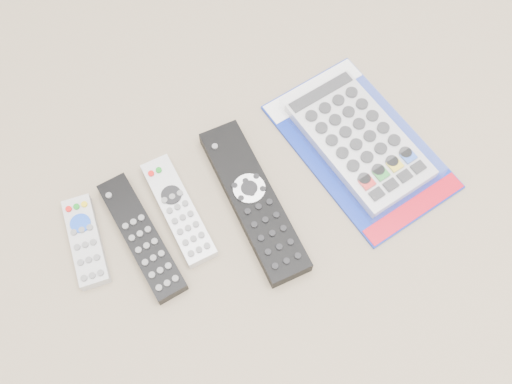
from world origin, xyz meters
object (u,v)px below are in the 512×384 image
jumbo_remote_packaged (359,139)px  remote_large_black (254,200)px  remote_slim_black (142,237)px  remote_silver_dvd (178,210)px  remote_small_grey (86,241)px

jumbo_remote_packaged → remote_large_black: bearing=178.2°
remote_large_black → jumbo_remote_packaged: 0.19m
remote_slim_black → remote_silver_dvd: (0.06, 0.01, -0.00)m
remote_large_black → jumbo_remote_packaged: size_ratio=0.87×
remote_large_black → jumbo_remote_packaged: bearing=6.9°
remote_large_black → remote_silver_dvd: bearing=161.9°
remote_silver_dvd → jumbo_remote_packaged: (0.29, -0.03, 0.01)m
remote_silver_dvd → jumbo_remote_packaged: size_ratio=0.59×
remote_silver_dvd → remote_slim_black: bearing=-167.0°
remote_small_grey → remote_silver_dvd: (0.13, -0.02, -0.00)m
remote_small_grey → remote_slim_black: bearing=-14.7°
remote_small_grey → remote_large_black: 0.24m
remote_small_grey → remote_slim_black: 0.08m
remote_small_grey → remote_slim_black: (0.07, -0.03, 0.00)m
remote_slim_black → remote_large_black: bearing=-11.7°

